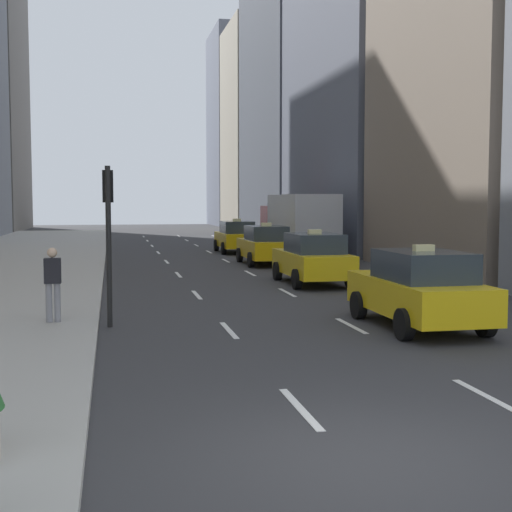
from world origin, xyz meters
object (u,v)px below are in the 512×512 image
object	(u,v)px
taxi_fourth	(313,258)
pedestrian_mid_block	(53,281)
box_truck	(297,222)
taxi_second	(419,289)
taxi_third	(265,245)
taxi_lead	(236,237)
traffic_light_pole	(108,219)

from	to	relation	value
taxi_fourth	pedestrian_mid_block	size ratio (longest dim) A/B	2.67
taxi_fourth	box_truck	bearing A→B (deg)	77.52
taxi_second	pedestrian_mid_block	bearing A→B (deg)	169.26
taxi_third	taxi_fourth	size ratio (longest dim) A/B	1.00
taxi_third	box_truck	size ratio (longest dim) A/B	0.52
pedestrian_mid_block	taxi_second	bearing A→B (deg)	-10.74
pedestrian_mid_block	taxi_lead	bearing A→B (deg)	70.22
box_truck	taxi_third	bearing A→B (deg)	-119.26
taxi_third	traffic_light_pole	xyz separation A→B (m)	(-6.75, -14.61, 1.53)
pedestrian_mid_block	taxi_fourth	bearing A→B (deg)	41.37
taxi_fourth	pedestrian_mid_block	bearing A→B (deg)	-138.63
taxi_third	taxi_fourth	distance (m)	7.65
taxi_lead	taxi_second	xyz separation A→B (m)	(0.00, -23.68, 0.00)
taxi_lead	taxi_third	world-z (taller)	same
taxi_lead	taxi_fourth	xyz separation A→B (m)	(0.00, -15.15, 0.00)
taxi_second	traffic_light_pole	world-z (taller)	traffic_light_pole
taxi_fourth	box_truck	world-z (taller)	box_truck
taxi_second	traffic_light_pole	bearing A→B (deg)	166.85
taxi_second	pedestrian_mid_block	distance (m)	8.12
taxi_third	traffic_light_pole	bearing A→B (deg)	-114.80
box_truck	traffic_light_pole	size ratio (longest dim) A/B	2.33
box_truck	pedestrian_mid_block	bearing A→B (deg)	-118.70
taxi_second	traffic_light_pole	distance (m)	7.10
taxi_second	box_truck	world-z (taller)	box_truck
taxi_lead	taxi_second	bearing A→B (deg)	-90.00
taxi_second	pedestrian_mid_block	xyz separation A→B (m)	(-7.97, 1.51, 0.19)
taxi_lead	traffic_light_pole	size ratio (longest dim) A/B	1.22
taxi_fourth	taxi_second	bearing A→B (deg)	-90.00
taxi_second	traffic_light_pole	xyz separation A→B (m)	(-6.75, 1.58, 1.53)
taxi_fourth	taxi_third	bearing A→B (deg)	90.00
taxi_fourth	box_truck	distance (m)	12.99
taxi_third	taxi_fourth	bearing A→B (deg)	-90.00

